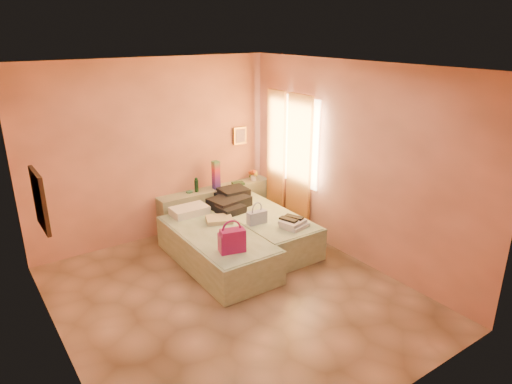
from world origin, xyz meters
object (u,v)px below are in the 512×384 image
(water_bottle, at_px, (196,185))
(bed_right, at_px, (260,228))
(blue_handbag, at_px, (257,217))
(green_book, at_px, (238,183))
(magenta_handbag, at_px, (232,240))
(headboard_ledge, at_px, (216,206))
(flower_vase, at_px, (253,174))
(bed_left, at_px, (216,248))
(towel_stack, at_px, (295,224))

(water_bottle, bearing_deg, bed_right, -63.75)
(water_bottle, distance_m, blue_handbag, 1.38)
(water_bottle, height_order, green_book, water_bottle)
(water_bottle, bearing_deg, magenta_handbag, -104.75)
(magenta_handbag, bearing_deg, bed_right, 53.55)
(headboard_ledge, height_order, magenta_handbag, magenta_handbag)
(bed_right, bearing_deg, magenta_handbag, -140.44)
(bed_right, height_order, green_book, green_book)
(magenta_handbag, relative_size, blue_handbag, 1.14)
(bed_right, height_order, flower_vase, flower_vase)
(bed_left, height_order, magenta_handbag, magenta_handbag)
(water_bottle, relative_size, green_book, 1.14)
(magenta_handbag, distance_m, blue_handbag, 0.94)
(towel_stack, bearing_deg, headboard_ledge, 99.47)
(bed_right, bearing_deg, flower_vase, 60.90)
(headboard_ledge, xyz_separation_m, bed_left, (-0.73, -1.26, -0.08))
(flower_vase, height_order, towel_stack, flower_vase)
(headboard_ledge, height_order, bed_left, headboard_ledge)
(green_book, bearing_deg, bed_right, -91.35)
(bed_left, height_order, towel_stack, towel_stack)
(bed_left, relative_size, bed_right, 1.00)
(magenta_handbag, bearing_deg, water_bottle, 89.92)
(green_book, distance_m, towel_stack, 1.69)
(bed_left, distance_m, blue_handbag, 0.74)
(flower_vase, bearing_deg, water_bottle, 177.23)
(bed_left, xyz_separation_m, bed_right, (0.90, 0.21, 0.00))
(green_book, height_order, blue_handbag, blue_handbag)
(flower_vase, xyz_separation_m, magenta_handbag, (-1.59, -1.83, -0.11))
(green_book, distance_m, flower_vase, 0.35)
(blue_handbag, bearing_deg, bed_left, 177.18)
(bed_left, distance_m, green_book, 1.70)
(headboard_ledge, bearing_deg, blue_handbag, -93.42)
(green_book, distance_m, magenta_handbag, 2.20)
(headboard_ledge, height_order, water_bottle, water_bottle)
(bed_right, distance_m, flower_vase, 1.27)
(water_bottle, bearing_deg, flower_vase, -2.77)
(bed_right, distance_m, towel_stack, 0.76)
(bed_left, distance_m, flower_vase, 1.98)
(bed_right, distance_m, green_book, 1.10)
(headboard_ledge, xyz_separation_m, water_bottle, (-0.35, 0.01, 0.44))
(green_book, relative_size, flower_vase, 0.86)
(bed_left, height_order, bed_right, same)
(green_book, distance_m, blue_handbag, 1.36)
(headboard_ledge, xyz_separation_m, bed_right, (0.17, -1.05, -0.08))
(magenta_handbag, bearing_deg, green_book, 69.79)
(magenta_handbag, bearing_deg, flower_vase, 63.58)
(headboard_ledge, distance_m, bed_left, 1.46)
(flower_vase, bearing_deg, magenta_handbag, -131.09)
(bed_right, relative_size, magenta_handbag, 6.10)
(water_bottle, bearing_deg, blue_handbag, -78.43)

